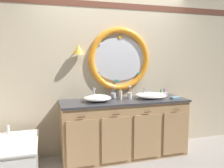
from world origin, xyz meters
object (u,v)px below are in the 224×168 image
Objects in this scene: toothbrush_holder_left at (113,95)px; folded_hand_towel at (176,98)px; sink_basin_left at (97,98)px; toiletry_basket at (163,94)px; sink_basin_right at (151,95)px; toothbrush_holder_right at (130,95)px; soap_dispenser at (120,95)px.

folded_hand_towel is (0.91, -0.33, -0.03)m from toothbrush_holder_left.
toiletry_basket reaches higher than sink_basin_left.
toothbrush_holder_left is 1.42× the size of folded_hand_towel.
sink_basin_right is 3.49× the size of toiletry_basket.
folded_hand_towel is at bearing -84.83° from toiletry_basket.
folded_hand_towel is at bearing -20.08° from toothbrush_holder_right.
sink_basin_left reaches higher than folded_hand_towel.
folded_hand_towel is (1.21, -0.14, -0.04)m from sink_basin_left.
soap_dispenser is 1.13× the size of toiletry_basket.
toothbrush_holder_left is 1.60× the size of toiletry_basket.
sink_basin_right is at bearing -19.01° from toothbrush_holder_left.
soap_dispenser is 1.01× the size of folded_hand_towel.
soap_dispenser is (0.08, -0.11, 0.02)m from toothbrush_holder_left.
toothbrush_holder_right is at bearing 159.92° from folded_hand_towel.
toothbrush_holder_left is 0.14m from soap_dispenser.
sink_basin_left is at bearing 180.00° from sink_basin_right.
toothbrush_holder_right is at bearing -20.45° from toothbrush_holder_left.
toiletry_basket is at bearing 95.17° from folded_hand_towel.
toothbrush_holder_left is 0.97m from folded_hand_towel.
sink_basin_right is at bearing 158.02° from folded_hand_towel.
sink_basin_left is 0.55m from toothbrush_holder_right.
sink_basin_right is 2.25× the size of toothbrush_holder_right.
folded_hand_towel is at bearing -20.18° from toothbrush_holder_left.
soap_dispenser is 0.80m from toiletry_basket.
sink_basin_right is 0.48m from soap_dispenser.
toothbrush_holder_right reaches higher than sink_basin_left.
toiletry_basket is at bearing 1.21° from toothbrush_holder_left.
toothbrush_holder_left reaches higher than toiletry_basket.
sink_basin_right is at bearing 0.00° from sink_basin_left.
sink_basin_left is at bearing -167.53° from soap_dispenser.
toiletry_basket reaches higher than folded_hand_towel.
sink_basin_right is 2.17× the size of toothbrush_holder_left.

